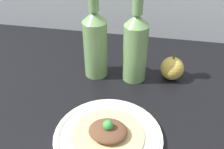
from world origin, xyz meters
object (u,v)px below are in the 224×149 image
Objects in this scene: plate at (108,137)px; plated_food at (108,132)px; cider_bottle_left at (95,42)px; cider_bottle_right at (135,46)px; apple at (172,68)px.

plated_food is at bearing 180.00° from plate.
cider_bottle_left reaches higher than plated_food.
plated_food is 30.08cm from cider_bottle_right.
cider_bottle_left is (-9.79, 28.34, 11.34)cm from plate.
plated_food is 0.62× the size of cider_bottle_left.
cider_bottle_left is at bearing -175.42° from apple.
plated_food is 2.01× the size of apple.
cider_bottle_right is at bearing 83.34° from plated_food.
apple is (25.67, 2.06, -8.42)cm from cider_bottle_left.
plated_food is at bearing -117.59° from apple.
plate is at bearing 0.00° from plated_food.
cider_bottle_left reaches higher than apple.
cider_bottle_left is at bearing 109.06° from plated_food.
plate is 34.42cm from apple.
plated_food is 31.46cm from cider_bottle_left.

